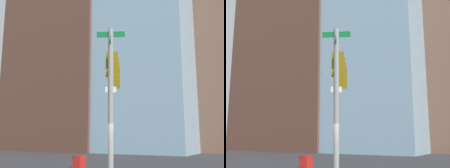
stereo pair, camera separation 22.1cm
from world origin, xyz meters
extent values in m
cylinder|color=gray|center=(0.25, -0.04, 3.25)|extent=(0.22, 0.22, 6.51)
cylinder|color=gray|center=(-0.78, 2.02, 5.73)|extent=(2.17, 4.18, 0.12)
cylinder|color=gray|center=(-0.12, 0.70, 5.28)|extent=(0.54, 0.97, 0.75)
cube|color=#0F6B33|center=(0.25, -0.04, 6.26)|extent=(1.08, 0.56, 0.24)
cube|color=#0F6B33|center=(0.25, -0.04, 5.96)|extent=(0.42, 0.81, 0.24)
cube|color=white|center=(0.25, -0.04, 3.88)|extent=(0.42, 0.23, 0.24)
cube|color=gold|center=(-0.19, 0.86, 5.17)|extent=(0.46, 0.46, 1.00)
cube|color=#7D640C|center=(-0.11, 0.69, 5.17)|extent=(0.50, 0.28, 1.16)
sphere|color=red|center=(-0.29, 1.04, 5.47)|extent=(0.20, 0.20, 0.20)
cylinder|color=gold|center=(-0.32, 1.10, 5.56)|extent=(0.22, 0.14, 0.23)
sphere|color=#4C330A|center=(-0.29, 1.04, 5.17)|extent=(0.20, 0.20, 0.20)
cylinder|color=gold|center=(-0.32, 1.10, 5.26)|extent=(0.22, 0.14, 0.23)
sphere|color=#0A3819|center=(-0.29, 1.04, 4.87)|extent=(0.20, 0.20, 0.20)
cylinder|color=gold|center=(-0.32, 1.10, 4.96)|extent=(0.22, 0.14, 0.23)
cube|color=gold|center=(-0.64, 1.76, 5.17)|extent=(0.46, 0.46, 1.00)
cube|color=#7D640C|center=(-0.56, 1.59, 5.17)|extent=(0.50, 0.28, 1.16)
sphere|color=#470A07|center=(-0.73, 1.94, 5.47)|extent=(0.20, 0.20, 0.20)
cylinder|color=gold|center=(-0.76, 2.00, 5.56)|extent=(0.22, 0.14, 0.23)
sphere|color=#4C330A|center=(-0.73, 1.94, 5.17)|extent=(0.20, 0.20, 0.20)
cylinder|color=gold|center=(-0.76, 2.00, 5.26)|extent=(0.22, 0.14, 0.23)
sphere|color=green|center=(-0.73, 1.94, 4.87)|extent=(0.20, 0.20, 0.20)
cylinder|color=gold|center=(-0.76, 2.00, 4.96)|extent=(0.22, 0.14, 0.23)
cube|color=gold|center=(-1.09, 2.65, 5.17)|extent=(0.46, 0.46, 1.00)
cube|color=#7D640C|center=(-1.01, 2.48, 5.17)|extent=(0.50, 0.28, 1.16)
sphere|color=#470A07|center=(-1.18, 2.84, 5.47)|extent=(0.20, 0.20, 0.20)
cylinder|color=gold|center=(-1.21, 2.89, 5.56)|extent=(0.22, 0.14, 0.23)
sphere|color=#4C330A|center=(-1.18, 2.84, 5.17)|extent=(0.20, 0.20, 0.20)
cylinder|color=gold|center=(-1.21, 2.89, 5.26)|extent=(0.22, 0.14, 0.23)
sphere|color=green|center=(-1.18, 2.84, 4.87)|extent=(0.20, 0.20, 0.20)
cylinder|color=gold|center=(-1.21, 2.89, 4.96)|extent=(0.22, 0.14, 0.23)
cube|color=gold|center=(-1.54, 3.55, 5.17)|extent=(0.46, 0.46, 1.00)
cube|color=#7D640C|center=(-1.45, 3.38, 5.17)|extent=(0.50, 0.28, 1.16)
sphere|color=red|center=(-1.63, 3.73, 5.47)|extent=(0.20, 0.20, 0.20)
cylinder|color=gold|center=(-1.66, 3.79, 5.56)|extent=(0.22, 0.14, 0.23)
sphere|color=#4C330A|center=(-1.63, 3.73, 5.17)|extent=(0.20, 0.20, 0.20)
cylinder|color=gold|center=(-1.66, 3.79, 5.26)|extent=(0.22, 0.14, 0.23)
sphere|color=#0A3819|center=(-1.63, 3.73, 4.87)|extent=(0.20, 0.20, 0.20)
cylinder|color=gold|center=(-1.66, 3.79, 4.96)|extent=(0.22, 0.14, 0.23)
cube|color=red|center=(-2.84, 2.11, 0.53)|extent=(0.46, 0.58, 1.05)
cube|color=brown|center=(-23.20, 28.98, 20.89)|extent=(17.27, 18.43, 41.77)
camera|label=1|loc=(5.99, -9.93, 1.96)|focal=45.52mm
camera|label=2|loc=(6.19, -9.82, 1.96)|focal=45.52mm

